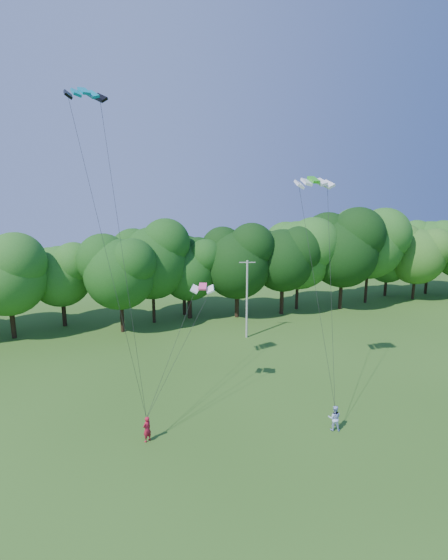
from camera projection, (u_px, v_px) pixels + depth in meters
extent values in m
cylinder|color=#ADADA4|center=(247.00, 300.00, 45.39)|extent=(0.21, 0.21, 8.30)
cube|color=#ADADA4|center=(247.00, 262.00, 44.51)|extent=(1.63, 0.48, 0.08)
imported|color=#B4172E|center=(147.00, 429.00, 27.69)|extent=(0.75, 0.69, 1.71)
imported|color=#B5C8FB|center=(334.00, 418.00, 28.95)|extent=(1.05, 0.96, 1.75)
cube|color=#05819A|center=(84.00, 91.00, 26.52)|extent=(2.65, 1.76, 0.59)
cube|color=green|center=(314.00, 180.00, 30.82)|extent=(2.78, 1.41, 0.52)
cube|color=#FF4687|center=(203.00, 287.00, 31.07)|extent=(1.83, 1.32, 0.39)
cylinder|color=black|center=(184.00, 299.00, 53.77)|extent=(0.45, 0.45, 4.06)
ellipsoid|color=black|center=(183.00, 256.00, 52.58)|extent=(8.12, 8.12, 8.86)
cylinder|color=#362815|center=(414.00, 285.00, 60.73)|extent=(0.47, 0.47, 4.16)
ellipsoid|color=#31631E|center=(418.00, 246.00, 59.50)|extent=(8.33, 8.33, 9.09)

